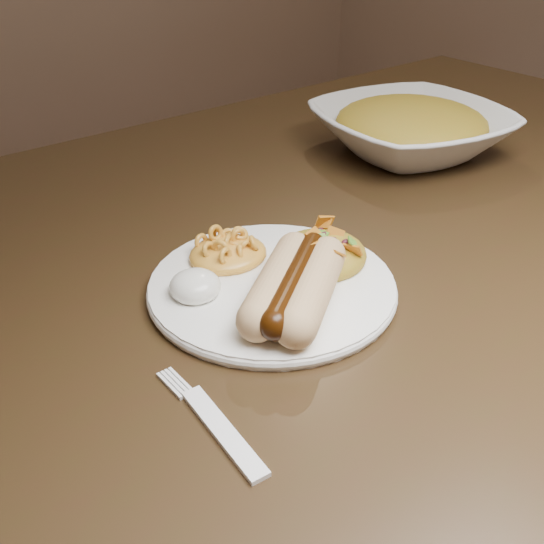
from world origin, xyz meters
TOP-DOWN VIEW (x-y plane):
  - table at (0.00, 0.00)m, footprint 1.60×0.90m
  - plate at (-0.09, -0.06)m, footprint 0.29×0.29m
  - hotdog at (-0.09, -0.10)m, footprint 0.12×0.13m
  - mac_and_cheese at (-0.09, 0.00)m, footprint 0.09×0.08m
  - sour_cream at (-0.15, -0.03)m, footprint 0.06×0.06m
  - taco_salad at (-0.03, -0.06)m, footprint 0.09×0.09m
  - fork at (-0.23, -0.18)m, footprint 0.03×0.15m
  - serving_bowl at (0.29, 0.10)m, footprint 0.30×0.30m
  - bowl_filling at (0.29, 0.10)m, footprint 0.25×0.25m

SIDE VIEW (x-z plane):
  - table at x=0.00m, z-range 0.28..1.03m
  - fork at x=-0.23m, z-range 0.75..0.75m
  - plate at x=-0.09m, z-range 0.75..0.76m
  - sour_cream at x=-0.15m, z-range 0.76..0.79m
  - mac_and_cheese at x=-0.09m, z-range 0.76..0.79m
  - taco_salad at x=-0.03m, z-range 0.76..0.80m
  - hotdog at x=-0.09m, z-range 0.76..0.80m
  - serving_bowl at x=0.29m, z-range 0.75..0.81m
  - bowl_filling at x=0.29m, z-range 0.77..0.83m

